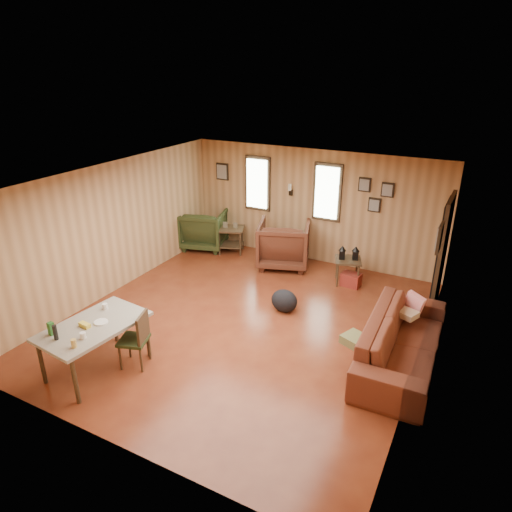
% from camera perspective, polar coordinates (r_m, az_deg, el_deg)
% --- Properties ---
extents(room, '(5.54, 6.04, 2.44)m').
position_cam_1_polar(room, '(7.29, 0.72, 0.54)').
color(room, brown).
rests_on(room, ground).
extents(sofa, '(0.78, 2.46, 0.96)m').
position_cam_1_polar(sofa, '(6.83, 17.95, -9.24)').
color(sofa, '#5F2A1B').
rests_on(sofa, ground).
extents(recliner_brown, '(1.29, 1.25, 1.06)m').
position_cam_1_polar(recliner_brown, '(9.57, 3.46, 1.78)').
color(recliner_brown, '#4D2517').
rests_on(recliner_brown, ground).
extents(recliner_green, '(1.17, 1.13, 0.99)m').
position_cam_1_polar(recliner_green, '(10.60, -6.49, 3.61)').
color(recliner_green, '#2A3417').
rests_on(recliner_green, ground).
extents(end_table, '(0.72, 0.69, 0.72)m').
position_cam_1_polar(end_table, '(10.28, -3.15, 2.57)').
color(end_table, '#43311D').
rests_on(end_table, ground).
extents(side_table, '(0.62, 0.62, 0.78)m').
position_cam_1_polar(side_table, '(8.95, 11.47, -0.24)').
color(side_table, '#43311D').
rests_on(side_table, ground).
extents(cooler, '(0.38, 0.29, 0.26)m').
position_cam_1_polar(cooler, '(9.01, 11.78, -2.90)').
color(cooler, maroon).
rests_on(cooler, ground).
extents(backpack, '(0.50, 0.39, 0.40)m').
position_cam_1_polar(backpack, '(7.93, 3.56, -5.60)').
color(backpack, black).
rests_on(backpack, ground).
extents(sofa_pillows, '(0.93, 1.65, 0.34)m').
position_cam_1_polar(sofa_pillows, '(6.97, 15.86, -8.11)').
color(sofa_pillows, brown).
rests_on(sofa_pillows, sofa).
extents(dining_table, '(1.00, 1.50, 0.93)m').
position_cam_1_polar(dining_table, '(6.66, -19.72, -8.60)').
color(dining_table, gray).
rests_on(dining_table, ground).
extents(dining_chair, '(0.48, 0.48, 0.84)m').
position_cam_1_polar(dining_chair, '(6.67, -14.61, -9.74)').
color(dining_chair, '#2A3417').
rests_on(dining_chair, ground).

